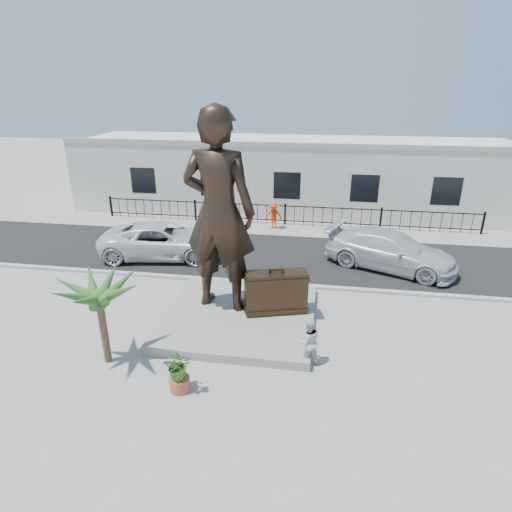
{
  "coord_description": "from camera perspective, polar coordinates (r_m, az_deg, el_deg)",
  "views": [
    {
      "loc": [
        2.19,
        -11.52,
        7.86
      ],
      "look_at": [
        0.0,
        2.0,
        2.3
      ],
      "focal_mm": 30.0,
      "sensor_mm": 36.0,
      "label": 1
    }
  ],
  "objects": [
    {
      "name": "street",
      "position": [
        21.15,
        2.6,
        0.27
      ],
      "size": [
        40.0,
        7.0,
        0.01
      ],
      "primitive_type": "cube",
      "color": "black",
      "rests_on": "ground"
    },
    {
      "name": "curb",
      "position": [
        17.95,
        1.28,
        -3.67
      ],
      "size": [
        40.0,
        0.25,
        0.12
      ],
      "primitive_type": "cube",
      "color": "#A5A399",
      "rests_on": "ground"
    },
    {
      "name": "car_silver",
      "position": [
        20.19,
        17.5,
        0.71
      ],
      "size": [
        6.25,
        4.42,
        1.68
      ],
      "primitive_type": "imported",
      "rotation": [
        0.0,
        0.0,
        1.17
      ],
      "color": "silver",
      "rests_on": "street"
    },
    {
      "name": "fence",
      "position": [
        25.47,
        3.9,
        5.48
      ],
      "size": [
        22.0,
        0.1,
        1.2
      ],
      "primitive_type": "cube",
      "color": "black",
      "rests_on": "ground"
    },
    {
      "name": "planter",
      "position": [
        12.4,
        -10.12,
        -16.44
      ],
      "size": [
        0.56,
        0.56,
        0.4
      ],
      "primitive_type": "cylinder",
      "color": "#BD4C32",
      "rests_on": "ground"
    },
    {
      "name": "far_sidewalk",
      "position": [
        24.89,
        3.68,
        3.66
      ],
      "size": [
        40.0,
        2.5,
        0.02
      ],
      "primitive_type": "cube",
      "color": "#9E9991",
      "rests_on": "ground"
    },
    {
      "name": "ground",
      "position": [
        14.11,
        -1.32,
        -11.75
      ],
      "size": [
        100.0,
        100.0,
        0.0
      ],
      "primitive_type": "plane",
      "color": "#9E9991",
      "rests_on": "ground"
    },
    {
      "name": "car_white",
      "position": [
        21.04,
        -12.26,
        2.06
      ],
      "size": [
        6.22,
        3.55,
        1.64
      ],
      "primitive_type": "imported",
      "rotation": [
        0.0,
        0.0,
        1.72
      ],
      "color": "silver",
      "rests_on": "street"
    },
    {
      "name": "shrub",
      "position": [
        12.03,
        -10.32,
        -14.1
      ],
      "size": [
        0.93,
        0.86,
        0.85
      ],
      "primitive_type": "imported",
      "rotation": [
        0.0,
        0.0,
        0.3
      ],
      "color": "#326521",
      "rests_on": "planter"
    },
    {
      "name": "plinth",
      "position": [
        15.36,
        -2.16,
        -8.04
      ],
      "size": [
        5.2,
        5.2,
        0.3
      ],
      "primitive_type": "cube",
      "color": "gray",
      "rests_on": "ground"
    },
    {
      "name": "palm_tree",
      "position": [
        14.13,
        -19.06,
        -13.07
      ],
      "size": [
        1.8,
        1.8,
        3.2
      ],
      "primitive_type": null,
      "color": "#2D5820",
      "rests_on": "ground"
    },
    {
      "name": "building",
      "position": [
        29.15,
        4.8,
        10.82
      ],
      "size": [
        28.0,
        7.0,
        4.4
      ],
      "primitive_type": "cube",
      "color": "silver",
      "rests_on": "ground"
    },
    {
      "name": "statue",
      "position": [
        14.56,
        -4.97,
        5.84
      ],
      "size": [
        2.78,
        2.04,
        7.01
      ],
      "primitive_type": "imported",
      "rotation": [
        0.0,
        0.0,
        2.99
      ],
      "color": "black",
      "rests_on": "plinth"
    },
    {
      "name": "suitcase",
      "position": [
        15.01,
        2.66,
        -4.85
      ],
      "size": [
        2.26,
        1.28,
        1.52
      ],
      "primitive_type": "cube",
      "rotation": [
        0.0,
        0.0,
        0.3
      ],
      "color": "#302114",
      "rests_on": "plinth"
    },
    {
      "name": "worker",
      "position": [
        24.65,
        2.38,
        5.42
      ],
      "size": [
        1.06,
        0.68,
        1.55
      ],
      "primitive_type": "imported",
      "rotation": [
        0.0,
        0.0,
        -0.11
      ],
      "color": "red",
      "rests_on": "far_sidewalk"
    },
    {
      "name": "tourist",
      "position": [
        12.98,
        6.96,
        -11.23
      ],
      "size": [
        0.9,
        0.8,
        1.52
      ],
      "primitive_type": "imported",
      "rotation": [
        0.0,
        0.0,
        3.52
      ],
      "color": "silver",
      "rests_on": "ground"
    }
  ]
}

